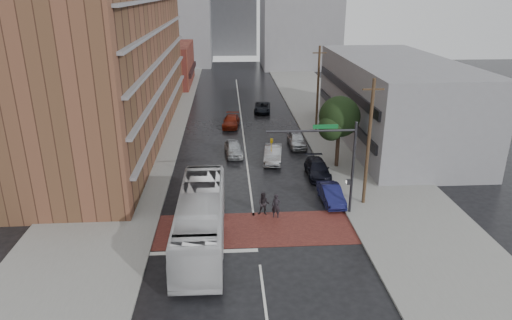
{
  "coord_description": "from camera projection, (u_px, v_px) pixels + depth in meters",
  "views": [
    {
      "loc": [
        -1.79,
        -28.02,
        16.01
      ],
      "look_at": [
        0.35,
        5.15,
        3.5
      ],
      "focal_mm": 32.0,
      "sensor_mm": 36.0,
      "label": 1
    }
  ],
  "objects": [
    {
      "name": "car_travel_b",
      "position": [
        273.0,
        154.0,
        44.81
      ],
      "size": [
        2.29,
        4.95,
        1.57
      ],
      "primitive_type": "imported",
      "rotation": [
        0.0,
        0.0,
        -0.13
      ],
      "color": "#A1A4A9",
      "rests_on": "ground"
    },
    {
      "name": "street_tree",
      "position": [
        339.0,
        119.0,
        42.01
      ],
      "size": [
        4.2,
        4.1,
        6.9
      ],
      "color": "#332319",
      "rests_on": "ground"
    },
    {
      "name": "crosswalk",
      "position": [
        255.0,
        229.0,
        32.38
      ],
      "size": [
        14.0,
        5.0,
        0.02
      ],
      "primitive_type": "cube",
      "color": "maroon",
      "rests_on": "ground"
    },
    {
      "name": "car_parked_near",
      "position": [
        331.0,
        194.0,
        36.21
      ],
      "size": [
        1.64,
        4.29,
        1.39
      ],
      "primitive_type": "imported",
      "rotation": [
        0.0,
        0.0,
        0.04
      ],
      "color": "#141649",
      "rests_on": "ground"
    },
    {
      "name": "utility_pole_near",
      "position": [
        369.0,
        143.0,
        34.38
      ],
      "size": [
        1.6,
        0.26,
        10.0
      ],
      "color": "#473321",
      "rests_on": "ground"
    },
    {
      "name": "distant_tower_center",
      "position": [
        232.0,
        6.0,
        116.42
      ],
      "size": [
        12.0,
        10.0,
        24.0
      ],
      "primitive_type": "cube",
      "color": "gray",
      "rests_on": "ground"
    },
    {
      "name": "transit_bus",
      "position": [
        201.0,
        219.0,
        30.14
      ],
      "size": [
        3.06,
        12.61,
        3.51
      ],
      "primitive_type": "imported",
      "rotation": [
        0.0,
        0.0,
        -0.01
      ],
      "color": "silver",
      "rests_on": "ground"
    },
    {
      "name": "car_parked_mid",
      "position": [
        317.0,
        169.0,
        41.39
      ],
      "size": [
        2.01,
        4.83,
        1.39
      ],
      "primitive_type": "imported",
      "rotation": [
        0.0,
        0.0,
        -0.01
      ],
      "color": "black",
      "rests_on": "ground"
    },
    {
      "name": "apartment_block",
      "position": [
        110.0,
        9.0,
        48.56
      ],
      "size": [
        10.0,
        44.0,
        28.0
      ],
      "primitive_type": "cube",
      "color": "brown",
      "rests_on": "ground"
    },
    {
      "name": "storefront_west",
      "position": [
        168.0,
        64.0,
        80.4
      ],
      "size": [
        8.0,
        16.0,
        7.0
      ],
      "primitive_type": "cube",
      "color": "brown",
      "rests_on": "ground"
    },
    {
      "name": "car_travel_a",
      "position": [
        234.0,
        148.0,
        46.51
      ],
      "size": [
        2.05,
        4.43,
        1.47
      ],
      "primitive_type": "imported",
      "rotation": [
        0.0,
        0.0,
        0.08
      ],
      "color": "#ADB1B5",
      "rests_on": "ground"
    },
    {
      "name": "sidewalk_west",
      "position": [
        147.0,
        131.0,
        54.55
      ],
      "size": [
        9.0,
        90.0,
        0.15
      ],
      "primitive_type": "cube",
      "color": "gray",
      "rests_on": "ground"
    },
    {
      "name": "signal_mast",
      "position": [
        334.0,
        155.0,
        32.94
      ],
      "size": [
        6.5,
        0.3,
        7.2
      ],
      "color": "#2D2D33",
      "rests_on": "ground"
    },
    {
      "name": "car_parked_far",
      "position": [
        297.0,
        140.0,
        49.16
      ],
      "size": [
        1.83,
        4.51,
        1.53
      ],
      "primitive_type": "imported",
      "rotation": [
        0.0,
        0.0,
        0.0
      ],
      "color": "#B2B6BA",
      "rests_on": "ground"
    },
    {
      "name": "car_travel_c",
      "position": [
        231.0,
        121.0,
        56.3
      ],
      "size": [
        2.4,
        4.85,
        1.36
      ],
      "primitive_type": "imported",
      "rotation": [
        0.0,
        0.0,
        -0.11
      ],
      "color": "maroon",
      "rests_on": "ground"
    },
    {
      "name": "building_east",
      "position": [
        394.0,
        101.0,
        50.01
      ],
      "size": [
        11.0,
        26.0,
        9.0
      ],
      "primitive_type": "cube",
      "color": "gray",
      "rests_on": "ground"
    },
    {
      "name": "pedestrian_a",
      "position": [
        276.0,
        206.0,
        33.76
      ],
      "size": [
        0.75,
        0.58,
        1.85
      ],
      "primitive_type": "imported",
      "rotation": [
        0.0,
        0.0,
        -0.22
      ],
      "color": "black",
      "rests_on": "ground"
    },
    {
      "name": "sidewalk_east",
      "position": [
        336.0,
        127.0,
        55.94
      ],
      "size": [
        9.0,
        90.0,
        0.15
      ],
      "primitive_type": "cube",
      "color": "gray",
      "rests_on": "ground"
    },
    {
      "name": "suv_travel",
      "position": [
        262.0,
        107.0,
        62.98
      ],
      "size": [
        2.61,
        4.87,
        1.3
      ],
      "primitive_type": "imported",
      "rotation": [
        0.0,
        0.0,
        -0.1
      ],
      "color": "black",
      "rests_on": "ground"
    },
    {
      "name": "utility_pole_far",
      "position": [
        318.0,
        88.0,
        53.06
      ],
      "size": [
        1.6,
        0.26,
        10.0
      ],
      "color": "#473321",
      "rests_on": "ground"
    },
    {
      "name": "ground",
      "position": [
        256.0,
        233.0,
        31.92
      ],
      "size": [
        160.0,
        160.0,
        0.0
      ],
      "primitive_type": "plane",
      "color": "black",
      "rests_on": "ground"
    },
    {
      "name": "pedestrian_b",
      "position": [
        264.0,
        204.0,
        34.15
      ],
      "size": [
        1.0,
        0.85,
        1.81
      ],
      "primitive_type": "imported",
      "rotation": [
        0.0,
        0.0,
        -0.21
      ],
      "color": "black",
      "rests_on": "ground"
    }
  ]
}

